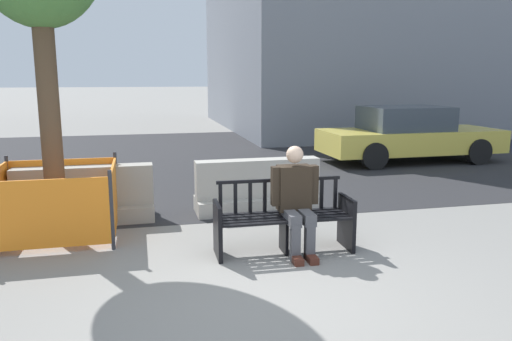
{
  "coord_description": "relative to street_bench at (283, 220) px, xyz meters",
  "views": [
    {
      "loc": [
        -1.13,
        -4.4,
        2.15
      ],
      "look_at": [
        0.55,
        2.77,
        0.75
      ],
      "focal_mm": 35.0,
      "sensor_mm": 36.0,
      "label": 1
    }
  ],
  "objects": [
    {
      "name": "jersey_barrier_centre",
      "position": [
        0.13,
        1.93,
        -0.06
      ],
      "size": [
        2.01,
        0.71,
        0.84
      ],
      "color": "#ADA89E",
      "rests_on": "ground"
    },
    {
      "name": "street_asphalt",
      "position": [
        -0.55,
        7.41,
        -0.39
      ],
      "size": [
        120.0,
        12.0,
        0.01
      ],
      "primitive_type": "cube",
      "color": "#28282B",
      "rests_on": "ground"
    },
    {
      "name": "construction_fence",
      "position": [
        -2.82,
        1.3,
        0.11
      ],
      "size": [
        1.57,
        1.57,
        1.02
      ],
      "color": "#2D2D33",
      "rests_on": "ground"
    },
    {
      "name": "car_taxi_near",
      "position": [
        4.94,
        5.63,
        0.29
      ],
      "size": [
        4.54,
        1.87,
        1.4
      ],
      "color": "#DBC64C",
      "rests_on": "ground"
    },
    {
      "name": "jersey_barrier_left",
      "position": [
        -2.51,
        1.91,
        -0.06
      ],
      "size": [
        2.0,
        0.68,
        0.84
      ],
      "color": "#9E998E",
      "rests_on": "ground"
    },
    {
      "name": "seated_person",
      "position": [
        0.14,
        -0.06,
        0.29
      ],
      "size": [
        0.58,
        0.73,
        1.31
      ],
      "color": "#2D2319",
      "rests_on": "ground"
    },
    {
      "name": "street_bench",
      "position": [
        0.0,
        0.0,
        0.0
      ],
      "size": [
        1.7,
        0.57,
        0.88
      ],
      "color": "black",
      "rests_on": "ground"
    },
    {
      "name": "ground_plane",
      "position": [
        -0.55,
        -1.29,
        -0.4
      ],
      "size": [
        200.0,
        200.0,
        0.0
      ],
      "primitive_type": "plane",
      "color": "gray"
    }
  ]
}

